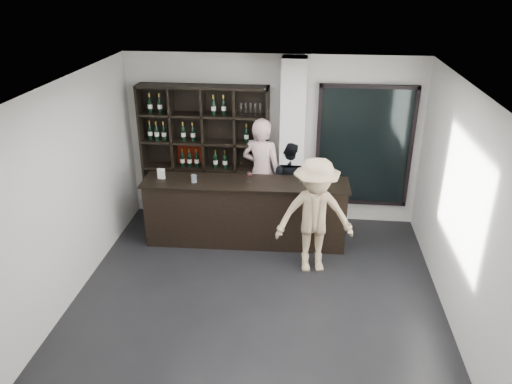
# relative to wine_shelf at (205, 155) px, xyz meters

# --- Properties ---
(floor) EXTENTS (5.00, 5.50, 0.01)m
(floor) POSITION_rel_wine_shelf_xyz_m (1.15, -2.57, -1.20)
(floor) COLOR black
(floor) RESTS_ON ground
(wine_shelf) EXTENTS (2.20, 0.35, 2.40)m
(wine_shelf) POSITION_rel_wine_shelf_xyz_m (0.00, 0.00, 0.00)
(wine_shelf) COLOR black
(wine_shelf) RESTS_ON floor
(structural_column) EXTENTS (0.40, 0.40, 2.90)m
(structural_column) POSITION_rel_wine_shelf_xyz_m (1.50, -0.10, 0.25)
(structural_column) COLOR silver
(structural_column) RESTS_ON floor
(glass_panel) EXTENTS (1.60, 0.08, 2.10)m
(glass_panel) POSITION_rel_wine_shelf_xyz_m (2.70, 0.12, 0.20)
(glass_panel) COLOR black
(glass_panel) RESTS_ON floor
(tasting_counter) EXTENTS (3.26, 0.68, 1.07)m
(tasting_counter) POSITION_rel_wine_shelf_xyz_m (0.80, -0.82, -0.66)
(tasting_counter) COLOR black
(tasting_counter) RESTS_ON floor
(taster_pink) EXTENTS (0.81, 0.65, 1.93)m
(taster_pink) POSITION_rel_wine_shelf_xyz_m (1.00, -0.17, -0.23)
(taster_pink) COLOR beige
(taster_pink) RESTS_ON floor
(taster_black) EXTENTS (0.92, 0.82, 1.59)m
(taster_black) POSITION_rel_wine_shelf_xyz_m (1.48, -0.17, -0.41)
(taster_black) COLOR black
(taster_black) RESTS_ON floor
(customer) EXTENTS (1.23, 0.84, 1.77)m
(customer) POSITION_rel_wine_shelf_xyz_m (1.90, -1.52, -0.32)
(customer) COLOR tan
(customer) RESTS_ON floor
(wine_glass) EXTENTS (0.08, 0.08, 0.19)m
(wine_glass) POSITION_rel_wine_shelf_xyz_m (0.86, -0.80, -0.03)
(wine_glass) COLOR white
(wine_glass) RESTS_ON tasting_counter
(spit_cup) EXTENTS (0.12, 0.12, 0.12)m
(spit_cup) POSITION_rel_wine_shelf_xyz_m (0.00, -0.91, -0.07)
(spit_cup) COLOR silver
(spit_cup) RESTS_ON tasting_counter
(napkin_stack) EXTENTS (0.13, 0.13, 0.02)m
(napkin_stack) POSITION_rel_wine_shelf_xyz_m (1.79, -0.81, -0.12)
(napkin_stack) COLOR white
(napkin_stack) RESTS_ON tasting_counter
(card_stand) EXTENTS (0.11, 0.07, 0.16)m
(card_stand) POSITION_rel_wine_shelf_xyz_m (-0.55, -0.82, -0.04)
(card_stand) COLOR white
(card_stand) RESTS_ON tasting_counter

